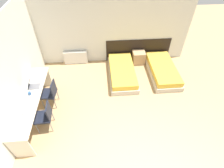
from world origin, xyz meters
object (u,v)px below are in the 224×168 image
at_px(nightstand, 139,57).
at_px(laptop, 32,85).
at_px(chair_near_laptop, 50,92).
at_px(bed_near_window, 122,72).
at_px(chair_near_notebook, 45,115).
at_px(bed_near_door, 162,70).

distance_m(nightstand, laptop, 3.98).
bearing_deg(chair_near_laptop, bed_near_window, 31.12).
xyz_separation_m(nightstand, chair_near_notebook, (-3.03, -2.72, 0.26)).
relative_size(bed_near_door, chair_near_notebook, 2.19).
xyz_separation_m(nightstand, laptop, (-3.44, -1.90, 0.60)).
bearing_deg(chair_near_laptop, bed_near_door, 21.50).
relative_size(bed_near_window, chair_near_notebook, 2.19).
bearing_deg(bed_near_window, chair_near_notebook, -139.52).
bearing_deg(bed_near_window, laptop, -157.20).
bearing_deg(bed_near_door, laptop, -164.85).
xyz_separation_m(bed_near_window, bed_near_door, (1.49, 0.00, 0.00)).
bearing_deg(nightstand, bed_near_door, -45.91).
bearing_deg(chair_near_laptop, laptop, -174.06).
bearing_deg(chair_near_notebook, bed_near_window, 37.07).
distance_m(bed_near_window, chair_near_notebook, 3.02).
xyz_separation_m(bed_near_door, nightstand, (-0.74, 0.77, 0.07)).
distance_m(bed_near_window, nightstand, 1.07).
bearing_deg(nightstand, chair_near_notebook, -138.10).
relative_size(nightstand, laptop, 1.50).
height_order(nightstand, chair_near_notebook, chair_near_notebook).
bearing_deg(nightstand, chair_near_laptop, -147.99).
relative_size(nightstand, chair_near_notebook, 0.55).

